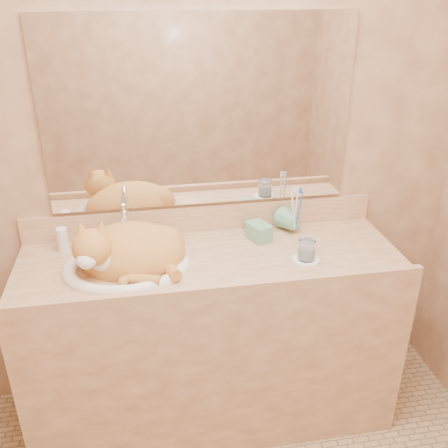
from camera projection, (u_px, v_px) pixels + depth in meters
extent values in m
cube|color=#8A5C3F|center=(201.00, 146.00, 2.15)|extent=(2.40, 0.02, 2.50)
cube|color=white|center=(200.00, 114.00, 2.08)|extent=(1.30, 0.02, 0.80)
imported|color=#67A682|center=(267.00, 227.00, 2.15)|extent=(0.10, 0.10, 0.17)
imported|color=#67A682|center=(295.00, 225.00, 2.25)|extent=(0.14, 0.14, 0.10)
cylinder|color=white|center=(306.00, 260.00, 2.06)|extent=(0.11, 0.11, 0.01)
cylinder|color=white|center=(307.00, 250.00, 2.04)|extent=(0.07, 0.07, 0.08)
cylinder|color=white|center=(63.00, 240.00, 2.11)|extent=(0.05, 0.05, 0.11)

